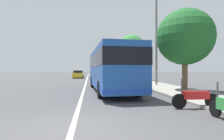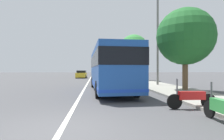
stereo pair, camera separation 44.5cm
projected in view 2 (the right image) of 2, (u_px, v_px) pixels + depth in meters
ground_plane at (61, 130)px, 4.82m from camera, size 220.00×220.00×0.00m
sidewalk_curb at (165, 88)px, 15.43m from camera, size 110.00×3.60×0.14m
lane_divider_line at (84, 89)px, 14.78m from camera, size 110.00×0.16×0.01m
coach_bus at (110, 67)px, 13.64m from camera, size 10.27×3.08×3.12m
motorcycle_angled at (191, 98)px, 7.40m from camera, size 0.28×2.09×1.26m
car_oncoming at (102, 75)px, 33.97m from camera, size 4.16×2.17×1.38m
car_far_distant at (102, 73)px, 50.41m from camera, size 4.45×1.89×1.37m
car_side_street at (81, 74)px, 35.46m from camera, size 4.32×2.03×1.49m
roadside_tree_mid_block at (185, 37)px, 13.32m from camera, size 4.24×4.24×6.23m
roadside_tree_far_block at (134, 49)px, 26.93m from camera, size 4.28×4.28×6.95m
utility_pole at (158, 42)px, 17.85m from camera, size 0.21×0.21×8.86m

